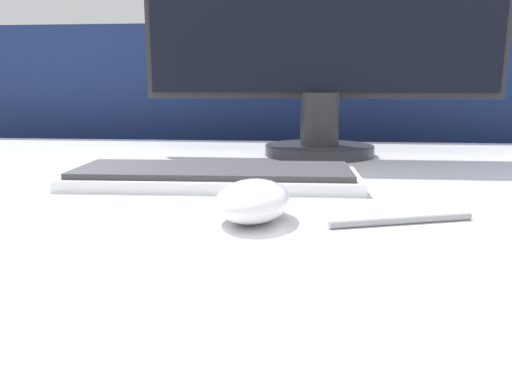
# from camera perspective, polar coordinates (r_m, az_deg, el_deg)

# --- Properties ---
(partition_panel) EXTENTS (5.00, 0.03, 1.00)m
(partition_panel) POSITION_cam_1_polar(r_m,az_deg,el_deg) (1.41, 0.53, -1.89)
(partition_panel) COLOR navy
(partition_panel) RESTS_ON ground_plane
(computer_mouse_near) EXTENTS (0.09, 0.12, 0.04)m
(computer_mouse_near) POSITION_cam_1_polar(r_m,az_deg,el_deg) (0.51, -0.34, -0.99)
(computer_mouse_near) COLOR white
(computer_mouse_near) RESTS_ON desk
(keyboard) EXTENTS (0.41, 0.16, 0.02)m
(keyboard) POSITION_cam_1_polar(r_m,az_deg,el_deg) (0.70, -4.85, 1.85)
(keyboard) COLOR white
(keyboard) RESTS_ON desk
(monitor) EXTENTS (0.68, 0.21, 0.44)m
(monitor) POSITION_cam_1_polar(r_m,az_deg,el_deg) (0.99, 7.59, 17.86)
(monitor) COLOR #28282D
(monitor) RESTS_ON desk
(pen) EXTENTS (0.15, 0.06, 0.01)m
(pen) POSITION_cam_1_polar(r_m,az_deg,el_deg) (0.52, 16.30, -3.13)
(pen) COLOR #99999E
(pen) RESTS_ON desk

